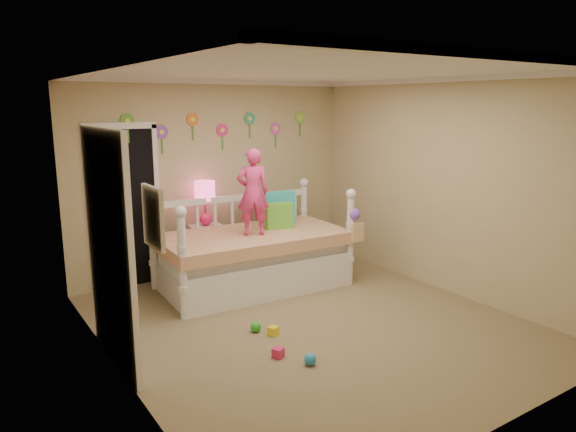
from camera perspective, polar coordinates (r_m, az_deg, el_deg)
floor at (r=5.75m, az=2.52°, el=-11.46°), size 4.00×4.50×0.01m
ceiling at (r=5.29m, az=2.79°, el=15.37°), size 4.00×4.50×0.01m
back_wall at (r=7.28m, az=-7.87°, el=4.09°), size 4.00×0.01×2.60m
left_wall at (r=4.51m, az=-18.34°, el=-1.28°), size 0.01×4.50×2.60m
right_wall at (r=6.73m, az=16.56°, el=3.06°), size 0.01×4.50×2.60m
crown_molding at (r=5.28m, az=2.79°, el=15.04°), size 4.00×4.50×0.06m
daybed at (r=6.66m, az=-3.85°, el=-2.39°), size 2.42×1.39×1.27m
pillow_turquoise at (r=7.07m, az=-1.02°, el=0.89°), size 0.44×0.19×0.43m
pillow_lime at (r=6.81m, az=-1.00°, el=0.02°), size 0.37×0.19×0.33m
child at (r=6.41m, az=-3.82°, el=2.57°), size 0.45×0.37×1.06m
nightstand at (r=7.22m, az=-8.75°, el=-3.72°), size 0.45×0.35×0.70m
table_lamp at (r=7.05m, az=-8.95°, el=2.13°), size 0.27×0.27×0.60m
closet_doorway at (r=6.87m, az=-17.18°, el=0.95°), size 0.90×0.04×2.07m
flower_decals at (r=7.17m, az=-8.63°, el=9.09°), size 3.40×0.02×0.50m
mirror_closet at (r=4.86m, az=-18.64°, el=-3.41°), size 0.07×1.30×2.10m
wall_picture at (r=3.62m, az=-14.33°, el=-0.14°), size 0.05×0.34×0.42m
hanging_bag at (r=6.73m, az=7.24°, el=-1.08°), size 0.20×0.16×0.36m
toy_scatter at (r=5.32m, az=1.61°, el=-12.81°), size 1.16×1.48×0.11m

